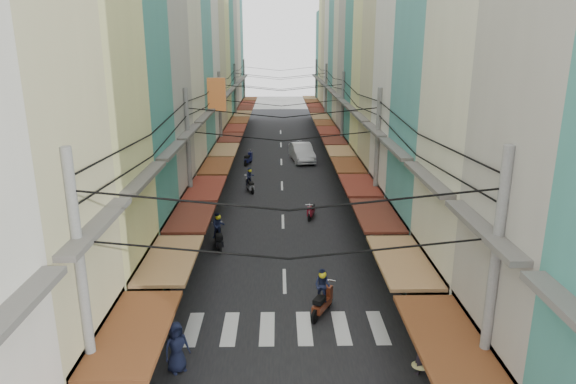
{
  "coord_description": "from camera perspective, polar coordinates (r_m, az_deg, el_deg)",
  "views": [
    {
      "loc": [
        -0.23,
        -23.11,
        10.39
      ],
      "look_at": [
        0.26,
        3.4,
        2.63
      ],
      "focal_mm": 32.0,
      "sensor_mm": 36.0,
      "label": 1
    }
  ],
  "objects": [
    {
      "name": "sidewalk_left",
      "position": [
        44.78,
        -9.08,
        2.73
      ],
      "size": [
        3.0,
        80.0,
        0.06
      ],
      "primitive_type": "cube",
      "color": "slate",
      "rests_on": "ground"
    },
    {
      "name": "ground",
      "position": [
        25.34,
        -0.45,
        -7.89
      ],
      "size": [
        160.0,
        160.0,
        0.0
      ],
      "primitive_type": "plane",
      "color": "slate",
      "rests_on": "ground"
    },
    {
      "name": "parked_scooters",
      "position": [
        22.27,
        12.3,
        -10.5
      ],
      "size": [
        12.87,
        15.67,
        1.01
      ],
      "color": "black",
      "rests_on": "ground"
    },
    {
      "name": "bicycle",
      "position": [
        29.08,
        13.98,
        -5.13
      ],
      "size": [
        1.71,
        0.67,
        1.17
      ],
      "primitive_type": "imported",
      "rotation": [
        0.0,
        0.0,
        1.55
      ],
      "color": "black",
      "rests_on": "ground"
    },
    {
      "name": "white_car",
      "position": [
        46.68,
        1.55,
        3.45
      ],
      "size": [
        5.94,
        2.98,
        2.01
      ],
      "primitive_type": "imported",
      "rotation": [
        0.0,
        0.0,
        0.14
      ],
      "color": "silver",
      "rests_on": "ground"
    },
    {
      "name": "building_row_right",
      "position": [
        40.4,
        10.94,
        14.64
      ],
      "size": [
        7.8,
        68.98,
        22.59
      ],
      "color": "teal",
      "rests_on": "ground"
    },
    {
      "name": "building_row_left",
      "position": [
        40.42,
        -12.46,
        15.08
      ],
      "size": [
        7.8,
        67.67,
        23.7
      ],
      "color": "silver",
      "rests_on": "ground"
    },
    {
      "name": "utility_poles",
      "position": [
        38.31,
        -0.72,
        10.62
      ],
      "size": [
        10.2,
        66.13,
        8.2
      ],
      "color": "gray",
      "rests_on": "ground"
    },
    {
      "name": "road",
      "position": [
        44.34,
        -0.73,
        2.78
      ],
      "size": [
        10.0,
        80.0,
        0.02
      ],
      "primitive_type": "cube",
      "color": "black",
      "rests_on": "ground"
    },
    {
      "name": "moving_scooters",
      "position": [
        32.14,
        -2.33,
        -1.52
      ],
      "size": [
        5.77,
        33.76,
        1.94
      ],
      "color": "black",
      "rests_on": "ground"
    },
    {
      "name": "pedestrians",
      "position": [
        27.17,
        -9.27,
        -4.07
      ],
      "size": [
        11.63,
        24.43,
        2.24
      ],
      "color": "#261F2A",
      "rests_on": "ground"
    },
    {
      "name": "market_umbrella",
      "position": [
        19.33,
        21.13,
        -9.49
      ],
      "size": [
        2.52,
        2.52,
        2.65
      ],
      "color": "#B2B2B7",
      "rests_on": "ground"
    },
    {
      "name": "traffic_sign",
      "position": [
        23.23,
        11.51,
        -4.64
      ],
      "size": [
        0.1,
        0.66,
        3.02
      ],
      "color": "gray",
      "rests_on": "ground"
    },
    {
      "name": "sidewalk_right",
      "position": [
        44.85,
        7.61,
        2.81
      ],
      "size": [
        3.0,
        80.0,
        0.06
      ],
      "primitive_type": "cube",
      "color": "slate",
      "rests_on": "ground"
    },
    {
      "name": "crosswalk",
      "position": [
        20.01,
        -0.26,
        -14.89
      ],
      "size": [
        7.55,
        2.4,
        0.01
      ],
      "color": "silver",
      "rests_on": "ground"
    }
  ]
}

